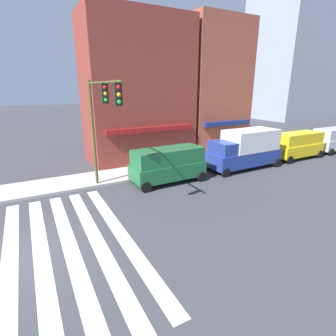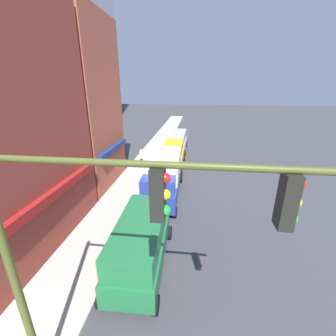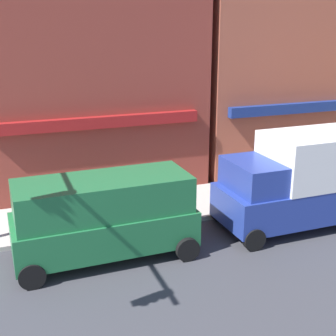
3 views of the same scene
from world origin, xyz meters
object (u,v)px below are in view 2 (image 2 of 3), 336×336
van_green (141,242)px  pedestrian_white_shirt (141,158)px  van_silver (178,141)px  traffic_signal (101,241)px  box_truck_blue (163,176)px  van_yellow (173,154)px

van_green → pedestrian_white_shirt: size_ratio=2.85×
van_silver → pedestrian_white_shirt: size_ratio=2.84×
traffic_signal → box_truck_blue: 11.80m
van_yellow → van_silver: size_ratio=1.00×
box_truck_blue → traffic_signal: bearing=-178.8°
van_yellow → pedestrian_white_shirt: 3.09m
van_silver → van_yellow: bearing=-179.1°
van_green → box_truck_blue: 6.93m
box_truck_blue → van_green: bearing=179.0°
traffic_signal → pedestrian_white_shirt: 17.68m
van_yellow → box_truck_blue: bearing=-179.8°
van_green → pedestrian_white_shirt: 12.87m
van_yellow → van_green: bearing=-179.8°
van_green → pedestrian_white_shirt: bearing=12.1°
van_green → box_truck_blue: bearing=-1.3°
box_truck_blue → van_silver: box_truck_blue is taller
van_green → box_truck_blue: box_truck_blue is taller
van_green → van_yellow: same height
box_truck_blue → van_silver: 12.23m
van_green → traffic_signal: bearing=-175.5°
traffic_signal → van_green: size_ratio=1.32×
van_yellow → van_silver: 5.88m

